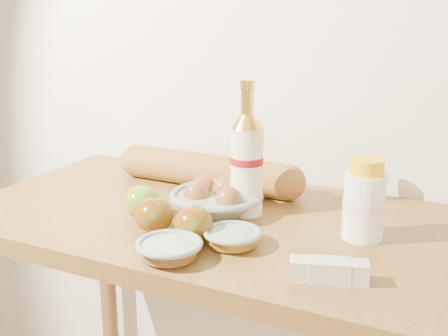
{
  "coord_description": "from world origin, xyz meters",
  "views": [
    {
      "loc": [
        0.49,
        0.15,
        1.35
      ],
      "look_at": [
        0.0,
        1.15,
        1.02
      ],
      "focal_mm": 45.0,
      "sensor_mm": 36.0,
      "label": 1
    }
  ],
  "objects": [
    {
      "name": "baguette",
      "position": [
        -0.14,
        1.35,
        0.94
      ],
      "size": [
        0.52,
        0.09,
        0.09
      ],
      "rotation": [
        0.0,
        0.0,
        -0.01
      ],
      "color": "#AE7835",
      "rests_on": "table"
    },
    {
      "name": "table",
      "position": [
        0.0,
        1.18,
        0.78
      ],
      "size": [
        1.2,
        0.6,
        0.9
      ],
      "color": "olive",
      "rests_on": "ground"
    },
    {
      "name": "apple_redgreen_front",
      "position": [
        -0.1,
        1.04,
        0.94
      ],
      "size": [
        0.08,
        0.08,
        0.07
      ],
      "rotation": [
        0.0,
        0.0,
        0.06
      ],
      "color": "maroon",
      "rests_on": "table"
    },
    {
      "name": "bourbon_bottle",
      "position": [
        0.02,
        1.22,
        1.02
      ],
      "size": [
        0.08,
        0.08,
        0.3
      ],
      "rotation": [
        0.0,
        0.0,
        0.11
      ],
      "color": "white",
      "rests_on": "table"
    },
    {
      "name": "apple_redgreen_right",
      "position": [
        -0.01,
        1.04,
        0.94
      ],
      "size": [
        0.08,
        0.08,
        0.07
      ],
      "rotation": [
        0.0,
        0.0,
        0.01
      ],
      "color": "#930B08",
      "rests_on": "table"
    },
    {
      "name": "apple_yellowgreen",
      "position": [
        -0.17,
        1.1,
        0.94
      ],
      "size": [
        0.1,
        0.1,
        0.07
      ],
      "rotation": [
        0.0,
        0.0,
        -0.33
      ],
      "color": "#9A951E",
      "rests_on": "table"
    },
    {
      "name": "sugar_bowl",
      "position": [
        -0.01,
        0.95,
        0.92
      ],
      "size": [
        0.12,
        0.12,
        0.04
      ],
      "rotation": [
        0.0,
        0.0,
        0.01
      ],
      "color": "#97A49E",
      "rests_on": "table"
    },
    {
      "name": "butter_stick",
      "position": [
        0.27,
        0.99,
        0.92
      ],
      "size": [
        0.14,
        0.08,
        0.04
      ],
      "rotation": [
        0.0,
        0.0,
        0.32
      ],
      "color": "beige",
      "rests_on": "table"
    },
    {
      "name": "cream_bottle",
      "position": [
        0.28,
        1.2,
        0.98
      ],
      "size": [
        0.09,
        0.09,
        0.16
      ],
      "rotation": [
        0.0,
        0.0,
        0.06
      ],
      "color": "white",
      "rests_on": "table"
    },
    {
      "name": "egg_bowl",
      "position": [
        -0.04,
        1.2,
        0.93
      ],
      "size": [
        0.21,
        0.21,
        0.07
      ],
      "rotation": [
        0.0,
        0.0,
        -0.01
      ],
      "color": "gray",
      "rests_on": "table"
    },
    {
      "name": "back_wall",
      "position": [
        0.0,
        1.51,
        1.3
      ],
      "size": [
        3.5,
        0.02,
        2.6
      ],
      "primitive_type": "cube",
      "color": "white",
      "rests_on": "ground"
    },
    {
      "name": "syrup_bowl",
      "position": [
        0.07,
        1.05,
        0.92
      ],
      "size": [
        0.14,
        0.14,
        0.03
      ],
      "rotation": [
        0.0,
        0.0,
        0.33
      ],
      "color": "gray",
      "rests_on": "table"
    }
  ]
}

